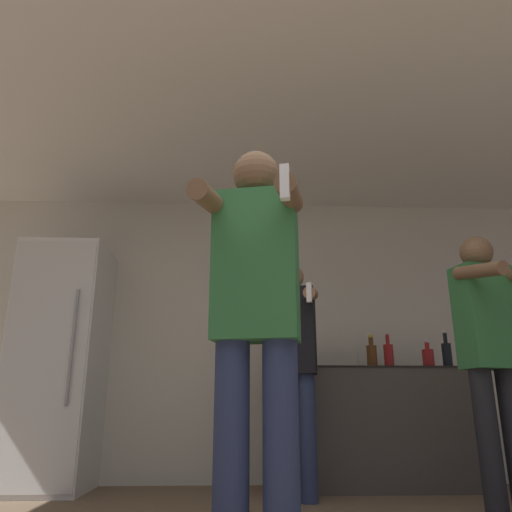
{
  "coord_description": "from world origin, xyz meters",
  "views": [
    {
      "loc": [
        -0.21,
        -1.34,
        0.62
      ],
      "look_at": [
        -0.12,
        0.78,
        1.26
      ],
      "focal_mm": 35.0,
      "sensor_mm": 36.0,
      "label": 1
    }
  ],
  "objects_px": {
    "bottle_amber_bourbon": "(300,356)",
    "person_woman_foreground": "(256,317)",
    "bottle_short_whiskey": "(372,355)",
    "bottle_green_wine": "(428,357)",
    "bottle_brown_liquor": "(389,355)",
    "refrigerator": "(59,363)",
    "bottle_clear_vodka": "(447,354)",
    "person_spectator_back": "(293,355)",
    "person_man_side": "(491,347)"
  },
  "relations": [
    {
      "from": "bottle_amber_bourbon",
      "to": "person_woman_foreground",
      "type": "xyz_separation_m",
      "value": [
        -0.46,
        -2.12,
        -0.05
      ]
    },
    {
      "from": "bottle_short_whiskey",
      "to": "bottle_green_wine",
      "type": "relative_size",
      "value": 1.18
    },
    {
      "from": "bottle_brown_liquor",
      "to": "bottle_short_whiskey",
      "type": "bearing_deg",
      "value": 180.0
    },
    {
      "from": "refrigerator",
      "to": "bottle_short_whiskey",
      "type": "distance_m",
      "value": 2.6
    },
    {
      "from": "bottle_clear_vodka",
      "to": "person_spectator_back",
      "type": "distance_m",
      "value": 1.46
    },
    {
      "from": "bottle_short_whiskey",
      "to": "refrigerator",
      "type": "bearing_deg",
      "value": 179.89
    },
    {
      "from": "person_spectator_back",
      "to": "bottle_green_wine",
      "type": "bearing_deg",
      "value": 22.17
    },
    {
      "from": "refrigerator",
      "to": "bottle_amber_bourbon",
      "type": "xyz_separation_m",
      "value": [
        1.99,
        -0.0,
        0.07
      ]
    },
    {
      "from": "bottle_short_whiskey",
      "to": "person_man_side",
      "type": "height_order",
      "value": "person_man_side"
    },
    {
      "from": "bottle_clear_vodka",
      "to": "bottle_green_wine",
      "type": "distance_m",
      "value": 0.17
    },
    {
      "from": "bottle_clear_vodka",
      "to": "person_woman_foreground",
      "type": "distance_m",
      "value": 2.73
    },
    {
      "from": "bottle_brown_liquor",
      "to": "bottle_amber_bourbon",
      "type": "height_order",
      "value": "bottle_brown_liquor"
    },
    {
      "from": "refrigerator",
      "to": "person_spectator_back",
      "type": "relative_size",
      "value": 1.15
    },
    {
      "from": "bottle_green_wine",
      "to": "refrigerator",
      "type": "bearing_deg",
      "value": 179.91
    },
    {
      "from": "bottle_brown_liquor",
      "to": "bottle_clear_vodka",
      "type": "relative_size",
      "value": 0.89
    },
    {
      "from": "bottle_green_wine",
      "to": "person_woman_foreground",
      "type": "bearing_deg",
      "value": -126.2
    },
    {
      "from": "refrigerator",
      "to": "bottle_short_whiskey",
      "type": "height_order",
      "value": "refrigerator"
    },
    {
      "from": "bottle_clear_vodka",
      "to": "bottle_amber_bourbon",
      "type": "relative_size",
      "value": 1.24
    },
    {
      "from": "refrigerator",
      "to": "bottle_amber_bourbon",
      "type": "bearing_deg",
      "value": -0.14
    },
    {
      "from": "bottle_short_whiskey",
      "to": "bottle_brown_liquor",
      "type": "relative_size",
      "value": 0.99
    },
    {
      "from": "refrigerator",
      "to": "person_woman_foreground",
      "type": "height_order",
      "value": "refrigerator"
    },
    {
      "from": "person_woman_foreground",
      "to": "person_man_side",
      "type": "xyz_separation_m",
      "value": [
        1.45,
        0.87,
        -0.02
      ]
    },
    {
      "from": "bottle_amber_bourbon",
      "to": "bottle_brown_liquor",
      "type": "bearing_deg",
      "value": -0.0
    },
    {
      "from": "bottle_brown_liquor",
      "to": "person_man_side",
      "type": "height_order",
      "value": "person_man_side"
    },
    {
      "from": "refrigerator",
      "to": "bottle_brown_liquor",
      "type": "xyz_separation_m",
      "value": [
        2.74,
        -0.0,
        0.08
      ]
    },
    {
      "from": "refrigerator",
      "to": "bottle_green_wine",
      "type": "xyz_separation_m",
      "value": [
        3.08,
        -0.0,
        0.06
      ]
    },
    {
      "from": "bottle_clear_vodka",
      "to": "bottle_amber_bourbon",
      "type": "bearing_deg",
      "value": 180.0
    },
    {
      "from": "refrigerator",
      "to": "person_spectator_back",
      "type": "height_order",
      "value": "refrigerator"
    },
    {
      "from": "bottle_short_whiskey",
      "to": "person_woman_foreground",
      "type": "bearing_deg",
      "value": -116.78
    },
    {
      "from": "person_spectator_back",
      "to": "person_man_side",
      "type": "bearing_deg",
      "value": -34.55
    },
    {
      "from": "refrigerator",
      "to": "person_woman_foreground",
      "type": "relative_size",
      "value": 1.1
    },
    {
      "from": "refrigerator",
      "to": "bottle_brown_liquor",
      "type": "bearing_deg",
      "value": -0.1
    },
    {
      "from": "person_man_side",
      "to": "refrigerator",
      "type": "bearing_deg",
      "value": 157.13
    },
    {
      "from": "bottle_clear_vodka",
      "to": "person_man_side",
      "type": "xyz_separation_m",
      "value": [
        -0.26,
        -1.25,
        -0.09
      ]
    },
    {
      "from": "person_woman_foreground",
      "to": "person_spectator_back",
      "type": "height_order",
      "value": "person_woman_foreground"
    },
    {
      "from": "bottle_amber_bourbon",
      "to": "bottle_short_whiskey",
      "type": "bearing_deg",
      "value": 0.0
    },
    {
      "from": "bottle_brown_liquor",
      "to": "person_spectator_back",
      "type": "height_order",
      "value": "person_spectator_back"
    },
    {
      "from": "bottle_brown_liquor",
      "to": "bottle_clear_vodka",
      "type": "distance_m",
      "value": 0.5
    },
    {
      "from": "bottle_green_wine",
      "to": "person_woman_foreground",
      "type": "relative_size",
      "value": 0.14
    },
    {
      "from": "person_woman_foreground",
      "to": "person_man_side",
      "type": "relative_size",
      "value": 1.06
    },
    {
      "from": "bottle_brown_liquor",
      "to": "person_woman_foreground",
      "type": "bearing_deg",
      "value": -119.81
    },
    {
      "from": "person_woman_foreground",
      "to": "person_spectator_back",
      "type": "distance_m",
      "value": 1.66
    },
    {
      "from": "bottle_green_wine",
      "to": "bottle_short_whiskey",
      "type": "bearing_deg",
      "value": 180.0
    },
    {
      "from": "bottle_brown_liquor",
      "to": "bottle_clear_vodka",
      "type": "xyz_separation_m",
      "value": [
        0.5,
        0.0,
        0.01
      ]
    },
    {
      "from": "refrigerator",
      "to": "person_woman_foreground",
      "type": "distance_m",
      "value": 2.62
    },
    {
      "from": "bottle_brown_liquor",
      "to": "bottle_clear_vodka",
      "type": "height_order",
      "value": "bottle_clear_vodka"
    },
    {
      "from": "bottle_amber_bourbon",
      "to": "person_woman_foreground",
      "type": "height_order",
      "value": "person_woman_foreground"
    },
    {
      "from": "bottle_brown_liquor",
      "to": "bottle_amber_bourbon",
      "type": "distance_m",
      "value": 0.75
    },
    {
      "from": "bottle_clear_vodka",
      "to": "person_woman_foreground",
      "type": "xyz_separation_m",
      "value": [
        -1.72,
        -2.12,
        -0.07
      ]
    },
    {
      "from": "bottle_amber_bourbon",
      "to": "person_woman_foreground",
      "type": "bearing_deg",
      "value": -102.25
    }
  ]
}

